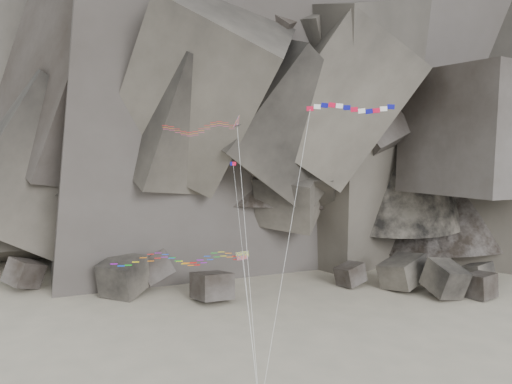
{
  "coord_description": "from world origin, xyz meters",
  "views": [
    {
      "loc": [
        -0.09,
        -49.0,
        26.12
      ],
      "look_at": [
        0.41,
        6.0,
        20.21
      ],
      "focal_mm": 35.0,
      "sensor_mm": 36.0,
      "label": 1
    }
  ],
  "objects_px": {
    "banner_kite": "(349,110)",
    "pennant_kite": "(238,210)",
    "parafoil_kite": "(174,258)",
    "delta_kite": "(196,128)"
  },
  "relations": [
    {
      "from": "parafoil_kite",
      "to": "pennant_kite",
      "type": "distance_m",
      "value": 7.92
    },
    {
      "from": "delta_kite",
      "to": "banner_kite",
      "type": "xyz_separation_m",
      "value": [
        15.71,
        2.38,
        1.94
      ]
    },
    {
      "from": "banner_kite",
      "to": "pennant_kite",
      "type": "distance_m",
      "value": 15.73
    },
    {
      "from": "banner_kite",
      "to": "parafoil_kite",
      "type": "xyz_separation_m",
      "value": [
        -17.9,
        -4.11,
        -14.74
      ]
    },
    {
      "from": "delta_kite",
      "to": "parafoil_kite",
      "type": "distance_m",
      "value": 13.1
    },
    {
      "from": "parafoil_kite",
      "to": "pennant_kite",
      "type": "xyz_separation_m",
      "value": [
        6.32,
        0.42,
        4.74
      ]
    },
    {
      "from": "banner_kite",
      "to": "pennant_kite",
      "type": "relative_size",
      "value": 1.28
    },
    {
      "from": "delta_kite",
      "to": "pennant_kite",
      "type": "height_order",
      "value": "delta_kite"
    },
    {
      "from": "parafoil_kite",
      "to": "banner_kite",
      "type": "bearing_deg",
      "value": 3.12
    },
    {
      "from": "pennant_kite",
      "to": "delta_kite",
      "type": "bearing_deg",
      "value": 166.07
    }
  ]
}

